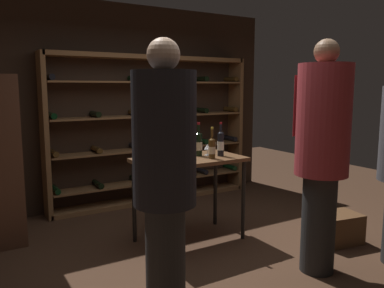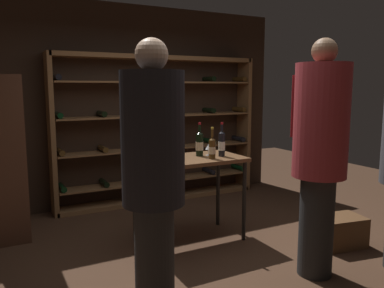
% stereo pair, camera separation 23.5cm
% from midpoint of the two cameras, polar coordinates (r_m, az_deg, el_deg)
% --- Properties ---
extents(ground_plane, '(10.34, 10.34, 0.00)m').
position_cam_midpoint_polar(ground_plane, '(4.14, 3.73, -15.56)').
color(ground_plane, '#472D1E').
extents(back_wall, '(4.67, 0.10, 2.83)m').
position_cam_midpoint_polar(back_wall, '(5.76, -7.54, 5.63)').
color(back_wall, '#332319').
rests_on(back_wall, ground).
extents(wine_rack, '(3.06, 0.32, 2.12)m').
position_cam_midpoint_polar(wine_rack, '(5.72, -3.60, 1.96)').
color(wine_rack, brown).
rests_on(wine_rack, ground).
extents(tasting_table, '(1.16, 0.65, 0.92)m').
position_cam_midpoint_polar(tasting_table, '(4.21, 1.24, -3.46)').
color(tasting_table, brown).
rests_on(tasting_table, ground).
extents(person_guest_khaki, '(0.47, 0.47, 2.08)m').
position_cam_midpoint_polar(person_guest_khaki, '(3.59, 19.97, -0.55)').
color(person_guest_khaki, '#252525').
rests_on(person_guest_khaki, ground).
extents(person_bystander_red_print, '(0.44, 0.44, 2.00)m').
position_cam_midpoint_polar(person_bystander_red_print, '(2.73, -3.24, -3.68)').
color(person_bystander_red_print, '#292929').
rests_on(person_bystander_red_print, ground).
extents(wine_crate, '(0.53, 0.42, 0.32)m').
position_cam_midpoint_polar(wine_crate, '(4.56, 22.21, -11.72)').
color(wine_crate, brown).
rests_on(wine_crate, ground).
extents(display_cabinet, '(0.44, 0.36, 1.81)m').
position_cam_midpoint_polar(display_cabinet, '(4.57, -24.56, -2.18)').
color(display_cabinet, '#4C2D1E').
rests_on(display_cabinet, ground).
extents(wine_bottle_red_label, '(0.08, 0.08, 0.37)m').
position_cam_midpoint_polar(wine_bottle_red_label, '(4.29, 2.67, 0.04)').
color(wine_bottle_red_label, black).
rests_on(wine_bottle_red_label, tasting_table).
extents(wine_bottle_black_capsule, '(0.07, 0.07, 0.37)m').
position_cam_midpoint_polar(wine_bottle_black_capsule, '(4.29, 5.93, 0.06)').
color(wine_bottle_black_capsule, black).
rests_on(wine_bottle_black_capsule, tasting_table).
extents(wine_bottle_green_slim, '(0.07, 0.07, 0.34)m').
position_cam_midpoint_polar(wine_bottle_green_slim, '(4.13, 4.59, -0.58)').
color(wine_bottle_green_slim, '#4C3314').
rests_on(wine_bottle_green_slim, tasting_table).
extents(wine_glass_stemmed_left, '(0.07, 0.07, 0.13)m').
position_cam_midpoint_polar(wine_glass_stemmed_left, '(4.33, 3.99, -0.52)').
color(wine_glass_stemmed_left, silver).
rests_on(wine_glass_stemmed_left, tasting_table).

